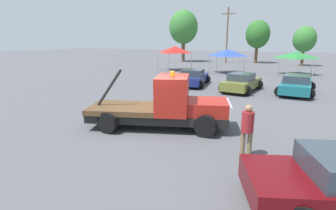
# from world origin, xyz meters

# --- Properties ---
(ground_plane) EXTENTS (160.00, 160.00, 0.00)m
(ground_plane) POSITION_xyz_m (0.00, 0.00, 0.00)
(ground_plane) COLOR #545459
(tow_truck) EXTENTS (6.27, 3.76, 2.51)m
(tow_truck) POSITION_xyz_m (0.35, 0.12, 0.95)
(tow_truck) COLOR black
(tow_truck) RESTS_ON ground
(person_near_truck) EXTENTS (0.38, 0.38, 1.73)m
(person_near_truck) POSITION_xyz_m (3.95, -1.33, 1.00)
(person_near_truck) COLOR #847051
(person_near_truck) RESTS_ON ground
(parked_car_navy) EXTENTS (2.82, 4.77, 1.34)m
(parked_car_navy) POSITION_xyz_m (-2.37, 10.79, 0.65)
(parked_car_navy) COLOR navy
(parked_car_navy) RESTS_ON ground
(parked_car_olive) EXTENTS (2.75, 4.49, 1.34)m
(parked_car_olive) POSITION_xyz_m (1.73, 9.94, 0.65)
(parked_car_olive) COLOR olive
(parked_car_olive) RESTS_ON ground
(parked_car_teal) EXTENTS (2.64, 4.92, 1.34)m
(parked_car_teal) POSITION_xyz_m (5.36, 10.67, 0.65)
(parked_car_teal) COLOR #196670
(parked_car_teal) RESTS_ON ground
(canopy_tent_red) EXTENTS (3.27, 3.27, 2.94)m
(canopy_tent_red) POSITION_xyz_m (-8.30, 20.25, 2.52)
(canopy_tent_red) COLOR #9E9EA3
(canopy_tent_red) RESTS_ON ground
(canopy_tent_blue) EXTENTS (3.38, 3.38, 2.65)m
(canopy_tent_blue) POSITION_xyz_m (-1.82, 20.15, 2.28)
(canopy_tent_blue) COLOR #9E9EA3
(canopy_tent_blue) RESTS_ON ground
(canopy_tent_green) EXTENTS (3.43, 3.43, 2.46)m
(canopy_tent_green) POSITION_xyz_m (5.15, 22.05, 2.11)
(canopy_tent_green) COLOR #9E9EA3
(canopy_tent_green) RESTS_ON ground
(tree_left) EXTENTS (4.76, 4.76, 8.49)m
(tree_left) POSITION_xyz_m (-12.30, 32.57, 5.70)
(tree_left) COLOR brown
(tree_left) RESTS_ON ground
(tree_center) EXTENTS (3.75, 3.75, 6.70)m
(tree_center) POSITION_xyz_m (-0.69, 35.42, 4.50)
(tree_center) COLOR brown
(tree_center) RESTS_ON ground
(tree_right) EXTENTS (3.12, 3.12, 5.57)m
(tree_right) POSITION_xyz_m (5.99, 33.18, 3.74)
(tree_right) COLOR brown
(tree_right) RESTS_ON ground
(utility_pole) EXTENTS (2.20, 0.24, 8.71)m
(utility_pole) POSITION_xyz_m (-5.25, 34.00, 4.62)
(utility_pole) COLOR brown
(utility_pole) RESTS_ON ground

